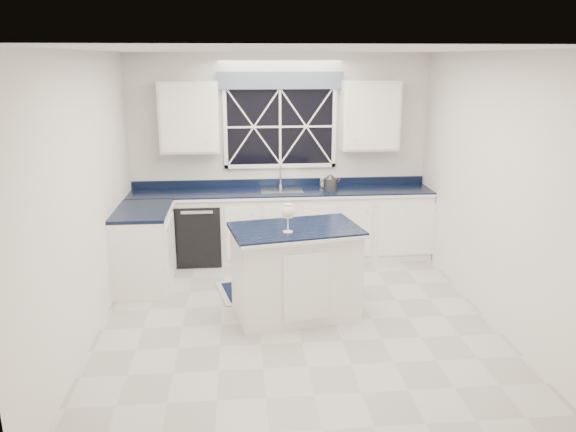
{
  "coord_description": "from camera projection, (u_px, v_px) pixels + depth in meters",
  "views": [
    {
      "loc": [
        -0.57,
        -5.25,
        2.63
      ],
      "look_at": [
        -0.06,
        0.4,
        1.03
      ],
      "focal_mm": 35.0,
      "sensor_mm": 36.0,
      "label": 1
    }
  ],
  "objects": [
    {
      "name": "upper_cabinets",
      "position": [
        281.0,
        116.0,
        7.28
      ],
      "size": [
        3.1,
        0.34,
        0.9
      ],
      "color": "white",
      "rests_on": "ground"
    },
    {
      "name": "base_cabinets",
      "position": [
        258.0,
        230.0,
        7.36
      ],
      "size": [
        3.99,
        1.6,
        0.9
      ],
      "color": "white",
      "rests_on": "ground"
    },
    {
      "name": "back_wall",
      "position": [
        280.0,
        156.0,
        7.59
      ],
      "size": [
        4.0,
        0.1,
        2.7
      ],
      "primitive_type": "cube",
      "color": "silver",
      "rests_on": "ground"
    },
    {
      "name": "kettle",
      "position": [
        330.0,
        182.0,
        7.42
      ],
      "size": [
        0.3,
        0.24,
        0.22
      ],
      "rotation": [
        0.0,
        0.0,
        0.33
      ],
      "color": "#313133",
      "rests_on": "countertop"
    },
    {
      "name": "dishwasher",
      "position": [
        200.0,
        231.0,
        7.46
      ],
      "size": [
        0.6,
        0.58,
        0.82
      ],
      "primitive_type": "cube",
      "color": "black",
      "rests_on": "ground"
    },
    {
      "name": "soap_bottle",
      "position": [
        324.0,
        180.0,
        7.63
      ],
      "size": [
        0.11,
        0.11,
        0.18
      ],
      "primitive_type": "imported",
      "rotation": [
        0.0,
        0.0,
        0.42
      ],
      "color": "silver",
      "rests_on": "countertop"
    },
    {
      "name": "window",
      "position": [
        280.0,
        121.0,
        7.41
      ],
      "size": [
        1.65,
        0.09,
        1.26
      ],
      "color": "black",
      "rests_on": "ground"
    },
    {
      "name": "wine_glass",
      "position": [
        288.0,
        213.0,
        5.51
      ],
      "size": [
        0.12,
        0.12,
        0.29
      ],
      "color": "white",
      "rests_on": "island"
    },
    {
      "name": "countertop",
      "position": [
        282.0,
        192.0,
        7.42
      ],
      "size": [
        3.98,
        0.64,
        0.04
      ],
      "primitive_type": "cube",
      "color": "black",
      "rests_on": "base_cabinets"
    },
    {
      "name": "rug",
      "position": [
        269.0,
        288.0,
        6.62
      ],
      "size": [
        1.28,
        0.93,
        0.02
      ],
      "rotation": [
        0.0,
        0.0,
        0.21
      ],
      "color": "#AAAAA5",
      "rests_on": "ground"
    },
    {
      "name": "ground",
      "position": [
        297.0,
        322.0,
        5.8
      ],
      "size": [
        4.5,
        4.5,
        0.0
      ],
      "primitive_type": "plane",
      "color": "#B1B1AC",
      "rests_on": "ground"
    },
    {
      "name": "island",
      "position": [
        295.0,
        271.0,
        5.85
      ],
      "size": [
        1.41,
        1.0,
        0.96
      ],
      "rotation": [
        0.0,
        0.0,
        0.18
      ],
      "color": "white",
      "rests_on": "ground"
    },
    {
      "name": "faucet",
      "position": [
        281.0,
        176.0,
        7.56
      ],
      "size": [
        0.05,
        0.2,
        0.3
      ],
      "color": "#BDBDBF",
      "rests_on": "countertop"
    }
  ]
}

